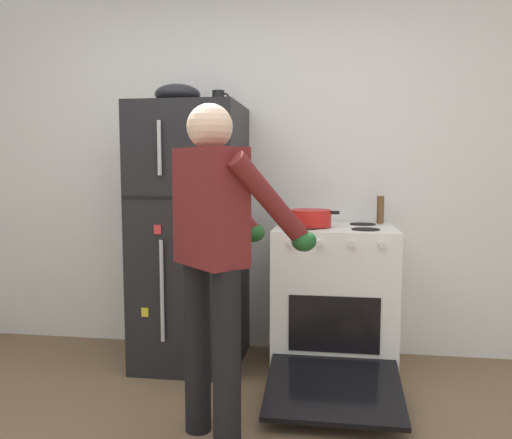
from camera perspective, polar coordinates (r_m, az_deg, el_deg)
name	(u,v)px	position (r m, az deg, el deg)	size (l,w,h in m)	color
kitchen_wall_back	(255,163)	(3.68, -0.15, 6.43)	(6.00, 0.10, 2.70)	white
refrigerator	(191,236)	(3.41, -7.29, -1.82)	(0.68, 0.72, 1.72)	black
stove_range	(334,300)	(3.35, 8.75, -8.97)	(0.76, 1.23, 0.94)	white
person_cook	(217,244)	(2.38, -4.36, -2.71)	(0.68, 0.71, 1.60)	black
red_pot	(310,218)	(3.22, 6.05, 0.18)	(0.37, 0.27, 0.10)	red
coffee_mug	(219,98)	(3.42, -4.22, 13.49)	(0.11, 0.08, 0.10)	black
pepper_mill	(380,210)	(3.48, 13.82, 1.09)	(0.05, 0.05, 0.18)	brown
mixing_bowl	(178,95)	(3.44, -8.81, 13.71)	(0.30, 0.30, 0.13)	black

